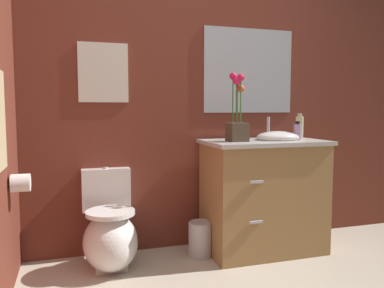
% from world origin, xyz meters
% --- Properties ---
extents(wall_back, '(4.08, 0.05, 2.50)m').
position_xyz_m(wall_back, '(0.20, 1.60, 1.25)').
color(wall_back, maroon).
rests_on(wall_back, ground_plane).
extents(toilet, '(0.38, 0.59, 0.69)m').
position_xyz_m(toilet, '(-0.69, 1.30, 0.24)').
color(toilet, white).
rests_on(toilet, ground_plane).
extents(vanity_cabinet, '(0.94, 0.56, 1.07)m').
position_xyz_m(vanity_cabinet, '(0.51, 1.27, 0.46)').
color(vanity_cabinet, '#9E7242').
rests_on(vanity_cabinet, ground_plane).
extents(flower_vase, '(0.14, 0.14, 0.52)m').
position_xyz_m(flower_vase, '(0.26, 1.25, 1.05)').
color(flower_vase, '#4C3D2D').
rests_on(flower_vase, vanity_cabinet).
extents(soap_bottle, '(0.06, 0.06, 0.15)m').
position_xyz_m(soap_bottle, '(0.78, 1.23, 0.95)').
color(soap_bottle, '#B28CBF').
rests_on(soap_bottle, vanity_cabinet).
extents(lotion_bottle, '(0.06, 0.06, 0.21)m').
position_xyz_m(lotion_bottle, '(0.85, 1.32, 0.98)').
color(lotion_bottle, beige).
rests_on(lotion_bottle, vanity_cabinet).
extents(trash_bin, '(0.18, 0.18, 0.27)m').
position_xyz_m(trash_bin, '(-0.01, 1.30, 0.14)').
color(trash_bin, '#B7B7BC').
rests_on(trash_bin, ground_plane).
extents(wall_poster, '(0.37, 0.01, 0.44)m').
position_xyz_m(wall_poster, '(-0.69, 1.57, 1.40)').
color(wall_poster, silver).
extents(wall_mirror, '(0.80, 0.01, 0.70)m').
position_xyz_m(wall_mirror, '(0.51, 1.57, 1.45)').
color(wall_mirror, '#B2BCC6').
extents(toilet_paper_roll, '(0.11, 0.11, 0.11)m').
position_xyz_m(toilet_paper_roll, '(-1.24, 1.10, 0.68)').
color(toilet_paper_roll, white).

